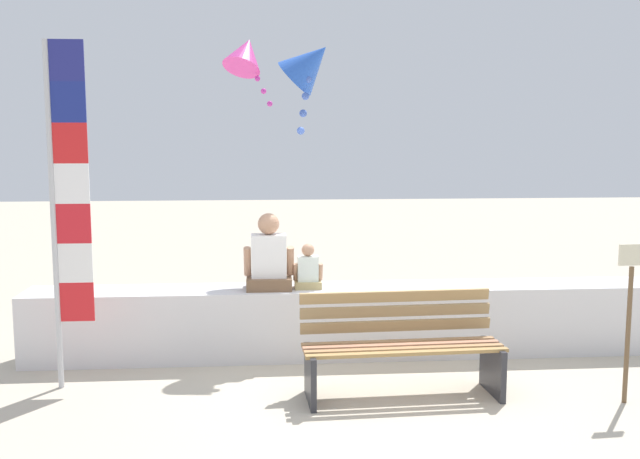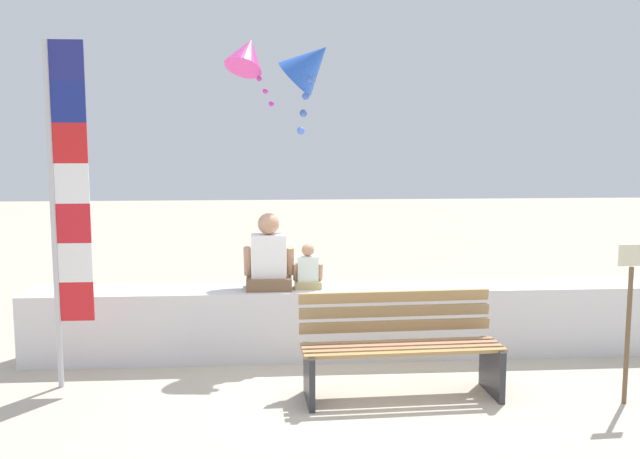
# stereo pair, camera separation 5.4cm
# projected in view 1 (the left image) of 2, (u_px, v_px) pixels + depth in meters

# --- Properties ---
(ground_plane) EXTENTS (40.00, 40.00, 0.00)m
(ground_plane) POSITION_uv_depth(u_px,v_px,m) (368.00, 397.00, 6.18)
(ground_plane) COLOR #BCB19B
(seawall_ledge) EXTENTS (6.62, 0.60, 0.72)m
(seawall_ledge) POSITION_uv_depth(u_px,v_px,m) (351.00, 320.00, 7.37)
(seawall_ledge) COLOR silver
(seawall_ledge) RESTS_ON ground
(park_bench) EXTENTS (1.76, 0.68, 0.88)m
(park_bench) POSITION_uv_depth(u_px,v_px,m) (401.00, 347.00, 6.20)
(park_bench) COLOR #A57E48
(park_bench) RESTS_ON ground
(person_adult) EXTENTS (0.51, 0.37, 0.78)m
(person_adult) POSITION_uv_depth(u_px,v_px,m) (269.00, 260.00, 7.18)
(person_adult) COLOR brown
(person_adult) RESTS_ON seawall_ledge
(person_child) EXTENTS (0.30, 0.22, 0.46)m
(person_child) POSITION_uv_depth(u_px,v_px,m) (308.00, 271.00, 7.23)
(person_child) COLOR tan
(person_child) RESTS_ON seawall_ledge
(flag_banner) EXTENTS (0.35, 0.05, 3.09)m
(flag_banner) POSITION_uv_depth(u_px,v_px,m) (65.00, 198.00, 6.20)
(flag_banner) COLOR #B7B7BC
(flag_banner) RESTS_ON ground
(kite_blue) EXTENTS (0.80, 0.76, 1.10)m
(kite_blue) POSITION_uv_depth(u_px,v_px,m) (310.00, 64.00, 7.53)
(kite_blue) COLOR blue
(kite_magenta) EXTENTS (0.85, 0.90, 1.11)m
(kite_magenta) POSITION_uv_depth(u_px,v_px,m) (246.00, 54.00, 10.16)
(kite_magenta) COLOR #DB3D9E
(sign_post) EXTENTS (0.24, 0.04, 1.37)m
(sign_post) POSITION_uv_depth(u_px,v_px,m) (629.00, 310.00, 5.95)
(sign_post) COLOR brown
(sign_post) RESTS_ON ground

